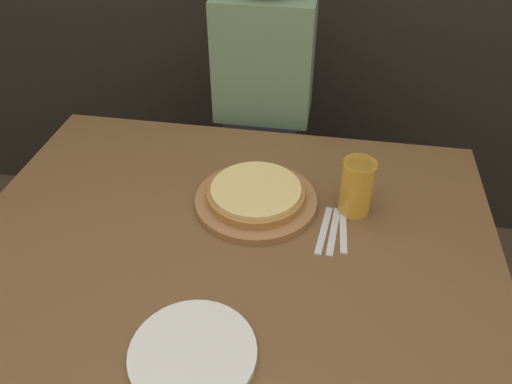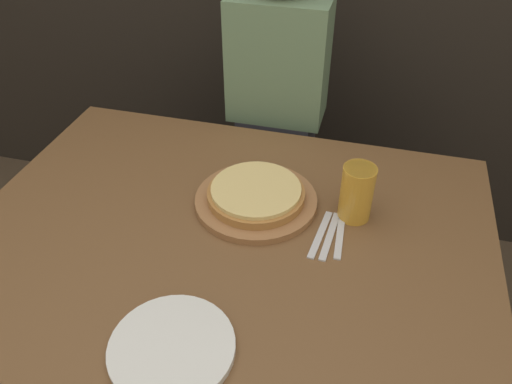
% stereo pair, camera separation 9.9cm
% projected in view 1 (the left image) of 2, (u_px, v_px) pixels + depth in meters
% --- Properties ---
extents(dining_table, '(1.37, 1.04, 0.77)m').
position_uv_depth(dining_table, '(234.00, 326.00, 1.53)').
color(dining_table, brown).
rests_on(dining_table, ground_plane).
extents(pizza_on_board, '(0.34, 0.34, 0.06)m').
position_uv_depth(pizza_on_board, '(256.00, 196.00, 1.38)').
color(pizza_on_board, '#99663D').
rests_on(pizza_on_board, dining_table).
extents(beer_glass, '(0.09, 0.09, 0.16)m').
position_uv_depth(beer_glass, '(357.00, 185.00, 1.32)').
color(beer_glass, gold).
rests_on(beer_glass, dining_table).
extents(dinner_plate, '(0.26, 0.26, 0.02)m').
position_uv_depth(dinner_plate, '(192.00, 353.00, 1.01)').
color(dinner_plate, silver).
rests_on(dinner_plate, dining_table).
extents(fork, '(0.04, 0.19, 0.00)m').
position_uv_depth(fork, '(324.00, 230.00, 1.30)').
color(fork, silver).
rests_on(fork, dining_table).
extents(dinner_knife, '(0.03, 0.19, 0.00)m').
position_uv_depth(dinner_knife, '(333.00, 231.00, 1.30)').
color(dinner_knife, silver).
rests_on(dinner_knife, dining_table).
extents(spoon, '(0.03, 0.16, 0.00)m').
position_uv_depth(spoon, '(343.00, 232.00, 1.30)').
color(spoon, silver).
rests_on(spoon, dining_table).
extents(diner_person, '(0.33, 0.20, 1.36)m').
position_uv_depth(diner_person, '(263.00, 131.00, 1.88)').
color(diner_person, '#33333D').
rests_on(diner_person, ground_plane).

